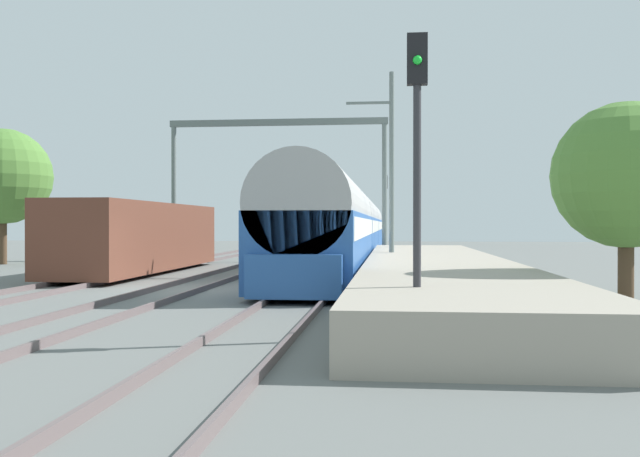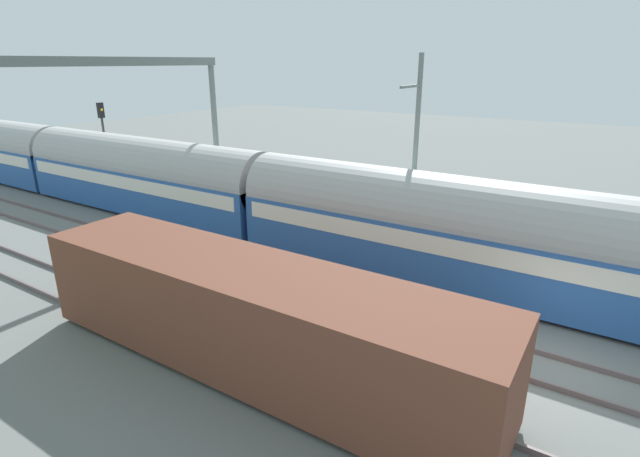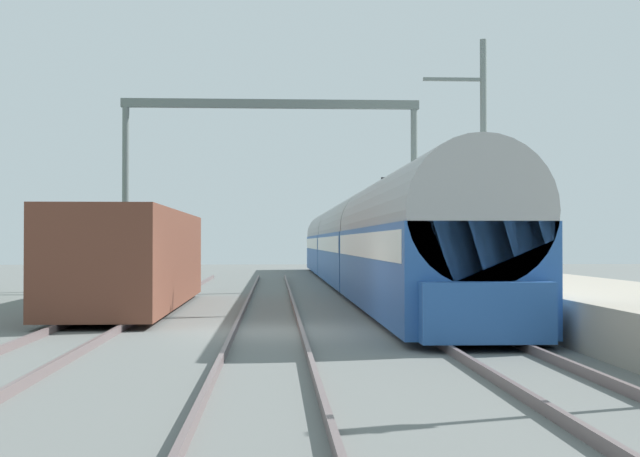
# 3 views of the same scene
# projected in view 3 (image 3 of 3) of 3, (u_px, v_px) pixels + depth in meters

# --- Properties ---
(ground) EXTENTS (120.00, 120.00, 0.00)m
(ground) POSITION_uv_depth(u_px,v_px,m) (268.00, 332.00, 19.69)
(ground) COLOR slate
(track_far_west) EXTENTS (1.51, 60.00, 0.16)m
(track_far_west) POSITION_uv_depth(u_px,v_px,m) (86.00, 329.00, 19.49)
(track_far_west) COLOR #665757
(track_far_west) RESTS_ON ground
(track_west) EXTENTS (1.52, 60.00, 0.16)m
(track_west) POSITION_uv_depth(u_px,v_px,m) (268.00, 328.00, 19.69)
(track_west) COLOR #665757
(track_west) RESTS_ON ground
(track_east) EXTENTS (1.51, 60.00, 0.16)m
(track_east) POSITION_uv_depth(u_px,v_px,m) (446.00, 327.00, 19.89)
(track_east) COLOR #665757
(track_east) RESTS_ON ground
(platform) EXTENTS (4.40, 28.00, 0.90)m
(platform) POSITION_uv_depth(u_px,v_px,m) (584.00, 304.00, 22.09)
(platform) COLOR #A39989
(platform) RESTS_ON ground
(passenger_train) EXTENTS (2.93, 49.20, 3.82)m
(passenger_train) POSITION_uv_depth(u_px,v_px,m) (358.00, 242.00, 40.56)
(passenger_train) COLOR #28569E
(passenger_train) RESTS_ON ground
(freight_car) EXTENTS (2.80, 13.00, 2.70)m
(freight_car) POSITION_uv_depth(u_px,v_px,m) (134.00, 259.00, 26.18)
(freight_car) COLOR brown
(freight_car) RESTS_ON ground
(person_crossing) EXTENTS (0.41, 0.47, 1.73)m
(person_crossing) POSITION_uv_depth(u_px,v_px,m) (392.00, 264.00, 38.43)
(person_crossing) COLOR #303030
(person_crossing) RESTS_ON ground
(railway_signal_far) EXTENTS (0.36, 0.30, 5.34)m
(railway_signal_far) POSITION_uv_depth(u_px,v_px,m) (385.00, 215.00, 46.54)
(railway_signal_far) COLOR #2D2D33
(railway_signal_far) RESTS_ON ground
(catenary_gantry) EXTENTS (12.28, 0.28, 7.86)m
(catenary_gantry) POSITION_uv_depth(u_px,v_px,m) (271.00, 154.00, 36.98)
(catenary_gantry) COLOR slate
(catenary_gantry) RESTS_ON ground
(catenary_pole_east_mid) EXTENTS (1.90, 0.20, 8.00)m
(catenary_pole_east_mid) POSITION_uv_depth(u_px,v_px,m) (482.00, 169.00, 26.60)
(catenary_pole_east_mid) COLOR slate
(catenary_pole_east_mid) RESTS_ON ground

